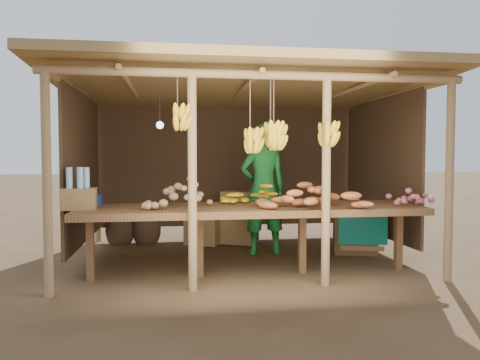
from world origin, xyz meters
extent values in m
plane|color=brown|center=(0.00, 0.00, 0.00)|extent=(60.00, 60.00, 0.00)
cylinder|color=#9C7750|center=(-2.10, -1.50, 1.10)|extent=(0.09, 0.09, 2.20)
cylinder|color=#9C7750|center=(2.10, -1.50, 1.10)|extent=(0.09, 0.09, 2.20)
cylinder|color=#9C7750|center=(-2.10, 1.50, 1.10)|extent=(0.09, 0.09, 2.20)
cylinder|color=#9C7750|center=(2.10, 1.50, 1.10)|extent=(0.09, 0.09, 2.20)
cylinder|color=#9C7750|center=(-0.70, -1.50, 1.10)|extent=(0.09, 0.09, 2.20)
cylinder|color=#9C7750|center=(0.70, -1.50, 1.10)|extent=(0.09, 0.09, 2.20)
cylinder|color=#9C7750|center=(0.00, -1.50, 2.20)|extent=(4.40, 0.09, 0.09)
cylinder|color=#9C7750|center=(0.00, 1.50, 2.20)|extent=(4.40, 0.09, 0.09)
cube|color=#A07E4A|center=(0.00, 0.00, 2.29)|extent=(4.70, 3.50, 0.28)
cube|color=#4B3523|center=(0.00, 1.48, 1.21)|extent=(4.20, 0.04, 1.98)
cube|color=#4B3523|center=(-2.08, 0.20, 1.21)|extent=(0.04, 2.40, 1.98)
cube|color=#4B3523|center=(2.08, 0.20, 1.21)|extent=(0.04, 2.40, 1.98)
cube|color=brown|center=(0.00, -0.95, 0.76)|extent=(3.90, 1.05, 0.08)
cube|color=brown|center=(-1.80, -0.95, 0.36)|extent=(0.08, 0.08, 0.72)
cube|color=brown|center=(-0.60, -0.95, 0.36)|extent=(0.08, 0.08, 0.72)
cube|color=brown|center=(0.60, -0.95, 0.36)|extent=(0.08, 0.08, 0.72)
cube|color=brown|center=(1.80, -0.95, 0.36)|extent=(0.08, 0.08, 0.72)
cylinder|color=navy|center=(-1.90, -0.52, 0.86)|extent=(0.34, 0.34, 0.12)
cube|color=olive|center=(-1.90, -1.00, 0.91)|extent=(0.38, 0.31, 0.23)
imported|color=#1B7B2E|center=(0.36, 0.19, 0.91)|extent=(0.72, 0.52, 1.83)
cube|color=brown|center=(1.67, 0.08, 0.27)|extent=(0.71, 0.64, 0.54)
cube|color=#0B7E70|center=(1.67, 0.08, 0.57)|extent=(0.78, 0.72, 0.05)
cube|color=olive|center=(0.13, 0.91, 0.22)|extent=(0.62, 0.57, 0.41)
cube|color=olive|center=(0.13, 0.91, 0.63)|extent=(0.62, 0.57, 0.41)
cube|color=olive|center=(-0.43, 0.91, 0.22)|extent=(0.62, 0.57, 0.41)
ellipsoid|color=#4B3523|center=(-1.72, 1.20, 0.26)|extent=(0.45, 0.45, 0.60)
ellipsoid|color=#4B3523|center=(-1.31, 1.20, 0.26)|extent=(0.45, 0.45, 0.60)
camera|label=1|loc=(-0.89, -6.22, 1.38)|focal=35.00mm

